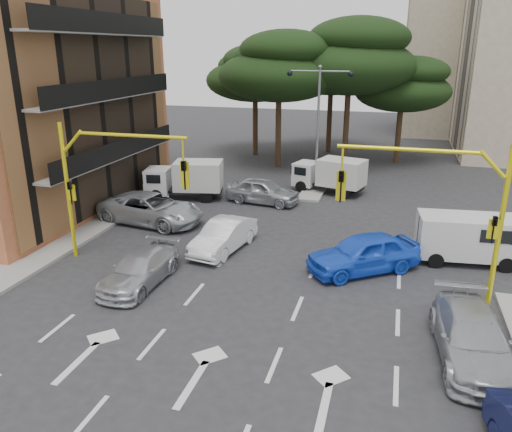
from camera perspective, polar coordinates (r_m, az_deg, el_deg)
The scene contains 20 objects.
ground at distance 18.77m, azimuth -1.32°, elevation -9.70°, with size 120.00×120.00×0.00m, color #28282B.
median_strip at distance 33.34m, azimuth 6.80°, elevation 3.17°, with size 1.40×6.00×0.15m, color gray.
apartment_beige_far at distance 60.31m, azimuth 24.58°, elevation 16.56°, with size 16.20×12.15×16.70m.
pine_left_near at distance 38.77m, azimuth 2.74°, elevation 16.72°, with size 9.15×9.15×10.23m.
pine_center at distance 39.92m, azimuth 10.79°, elevation 17.49°, with size 9.98×9.98×11.16m.
pine_left_far at distance 43.42m, azimuth -0.03°, elevation 16.04°, with size 8.32×8.32×9.30m.
pine_right at distance 41.81m, azimuth 16.52°, elevation 14.25°, with size 7.49×7.49×8.37m.
pine_back at distance 45.12m, azimuth 8.75°, elevation 16.82°, with size 9.15×9.15×10.23m.
signal_mast_right at distance 18.56m, azimuth 21.05°, elevation 1.65°, with size 5.79×0.37×6.00m.
signal_mast_left at distance 21.87m, azimuth -17.15°, elevation 4.53°, with size 5.79×0.37×6.00m.
street_lamp_center at distance 32.34m, azimuth 7.17°, elevation 12.34°, with size 4.16×0.36×7.77m.
car_white_hatch at distance 23.01m, azimuth -3.73°, elevation -2.30°, with size 1.48×4.25×1.40m, color white.
car_blue_compact at distance 21.27m, azimuth 12.19°, elevation -4.16°, with size 1.93×4.79×1.63m, color blue.
car_silver_wagon at distance 20.30m, azimuth -13.15°, elevation -5.91°, with size 1.80×4.42×1.28m, color #ADAFB5.
car_silver_cross_a at distance 27.12m, azimuth -11.92°, elevation 0.83°, with size 2.63×5.71×1.59m, color #ACB0B4.
car_silver_cross_b at distance 30.00m, azimuth 0.76°, elevation 2.89°, with size 1.78×4.42×1.50m, color #AAADB3.
car_silver_parked at distance 16.63m, azimuth 23.45°, elevation -12.61°, with size 2.00×4.93×1.43m, color #A3A5AB.
van_white at distance 23.51m, azimuth 23.09°, elevation -2.42°, with size 1.92×4.24×2.12m, color silver, non-canonical shape.
box_truck_a at distance 31.18m, azimuth -8.14°, elevation 4.11°, with size 2.00×4.77×2.35m, color white, non-canonical shape.
box_truck_b at distance 32.47m, azimuth 8.37°, elevation 4.61°, with size 1.93×4.61×2.27m, color silver, non-canonical shape.
Camera 1 is at (4.92, -15.77, 8.93)m, focal length 35.00 mm.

